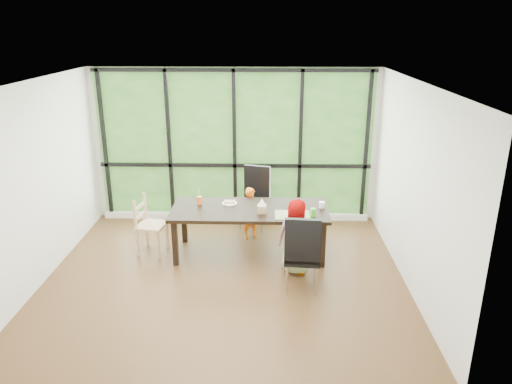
# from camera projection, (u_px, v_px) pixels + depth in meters

# --- Properties ---
(ground) EXTENTS (5.00, 5.00, 0.00)m
(ground) POSITION_uv_depth(u_px,v_px,m) (225.00, 276.00, 6.78)
(ground) COLOR black
(ground) RESTS_ON ground
(back_wall) EXTENTS (5.00, 0.00, 5.00)m
(back_wall) POSITION_uv_depth(u_px,v_px,m) (235.00, 145.00, 8.45)
(back_wall) COLOR silver
(back_wall) RESTS_ON ground
(foliage_backdrop) EXTENTS (4.80, 0.02, 2.65)m
(foliage_backdrop) POSITION_uv_depth(u_px,v_px,m) (235.00, 146.00, 8.43)
(foliage_backdrop) COLOR #27521B
(foliage_backdrop) RESTS_ON back_wall
(window_mullions) EXTENTS (4.80, 0.06, 2.65)m
(window_mullions) POSITION_uv_depth(u_px,v_px,m) (235.00, 146.00, 8.40)
(window_mullions) COLOR black
(window_mullions) RESTS_ON back_wall
(window_sill) EXTENTS (4.80, 0.12, 0.10)m
(window_sill) POSITION_uv_depth(u_px,v_px,m) (235.00, 216.00, 8.79)
(window_sill) COLOR silver
(window_sill) RESTS_ON ground
(dining_table) EXTENTS (2.43, 1.20, 0.75)m
(dining_table) POSITION_uv_depth(u_px,v_px,m) (250.00, 231.00, 7.34)
(dining_table) COLOR black
(dining_table) RESTS_ON ground
(chair_window_leather) EXTENTS (0.56, 0.56, 1.08)m
(chair_window_leather) POSITION_uv_depth(u_px,v_px,m) (254.00, 199.00, 8.22)
(chair_window_leather) COLOR black
(chair_window_leather) RESTS_ON ground
(chair_interior_leather) EXTENTS (0.49, 0.49, 1.08)m
(chair_interior_leather) POSITION_uv_depth(u_px,v_px,m) (302.00, 251.00, 6.33)
(chair_interior_leather) COLOR black
(chair_interior_leather) RESTS_ON ground
(chair_end_beech) EXTENTS (0.47, 0.48, 0.90)m
(chair_end_beech) POSITION_uv_depth(u_px,v_px,m) (152.00, 225.00, 7.36)
(chair_end_beech) COLOR tan
(chair_end_beech) RESTS_ON ground
(child_toddler) EXTENTS (0.38, 0.32, 0.87)m
(child_toddler) POSITION_uv_depth(u_px,v_px,m) (251.00, 213.00, 7.88)
(child_toddler) COLOR orange
(child_toddler) RESTS_ON ground
(child_older) EXTENTS (0.61, 0.48, 1.10)m
(child_older) POSITION_uv_depth(u_px,v_px,m) (297.00, 237.00, 6.74)
(child_older) COLOR gray
(child_older) RESTS_ON ground
(placemat) EXTENTS (0.50, 0.37, 0.01)m
(placemat) POSITION_uv_depth(u_px,v_px,m) (292.00, 215.00, 6.96)
(placemat) COLOR tan
(placemat) RESTS_ON dining_table
(plate_far) EXTENTS (0.23, 0.23, 0.01)m
(plate_far) POSITION_uv_depth(u_px,v_px,m) (230.00, 203.00, 7.40)
(plate_far) COLOR white
(plate_far) RESTS_ON dining_table
(plate_near) EXTENTS (0.24, 0.24, 0.01)m
(plate_near) POSITION_uv_depth(u_px,v_px,m) (295.00, 213.00, 7.01)
(plate_near) COLOR white
(plate_near) RESTS_ON dining_table
(orange_cup) EXTENTS (0.08, 0.08, 0.12)m
(orange_cup) POSITION_uv_depth(u_px,v_px,m) (199.00, 200.00, 7.37)
(orange_cup) COLOR orange
(orange_cup) RESTS_ON dining_table
(green_cup) EXTENTS (0.08, 0.08, 0.12)m
(green_cup) POSITION_uv_depth(u_px,v_px,m) (313.00, 213.00, 6.90)
(green_cup) COLOR green
(green_cup) RESTS_ON dining_table
(white_mug) EXTENTS (0.09, 0.09, 0.09)m
(white_mug) POSITION_uv_depth(u_px,v_px,m) (322.00, 205.00, 7.24)
(white_mug) COLOR white
(white_mug) RESTS_ON dining_table
(tissue_box) EXTENTS (0.13, 0.13, 0.11)m
(tissue_box) POSITION_uv_depth(u_px,v_px,m) (262.00, 209.00, 7.04)
(tissue_box) COLOR tan
(tissue_box) RESTS_ON dining_table
(crepe_rolls_far) EXTENTS (0.20, 0.12, 0.04)m
(crepe_rolls_far) POSITION_uv_depth(u_px,v_px,m) (230.00, 202.00, 7.39)
(crepe_rolls_far) COLOR tan
(crepe_rolls_far) RESTS_ON plate_far
(crepe_rolls_near) EXTENTS (0.10, 0.12, 0.04)m
(crepe_rolls_near) POSITION_uv_depth(u_px,v_px,m) (295.00, 212.00, 7.01)
(crepe_rolls_near) COLOR tan
(crepe_rolls_near) RESTS_ON plate_near
(straw_white) EXTENTS (0.01, 0.04, 0.20)m
(straw_white) POSITION_uv_depth(u_px,v_px,m) (199.00, 194.00, 7.34)
(straw_white) COLOR white
(straw_white) RESTS_ON orange_cup
(straw_pink) EXTENTS (0.01, 0.04, 0.20)m
(straw_pink) POSITION_uv_depth(u_px,v_px,m) (313.00, 206.00, 6.86)
(straw_pink) COLOR pink
(straw_pink) RESTS_ON green_cup
(tissue) EXTENTS (0.12, 0.12, 0.11)m
(tissue) POSITION_uv_depth(u_px,v_px,m) (262.00, 202.00, 7.00)
(tissue) COLOR white
(tissue) RESTS_ON tissue_box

